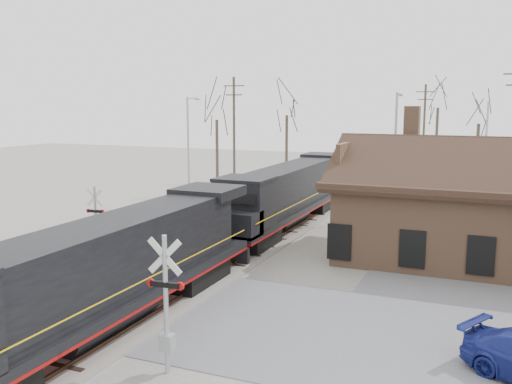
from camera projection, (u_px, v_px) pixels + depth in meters
ground at (156, 304)px, 23.11m from camera, size 140.00×140.00×0.00m
road at (156, 304)px, 23.11m from camera, size 60.00×9.00×0.03m
track_main at (284, 228)px, 36.75m from camera, size 3.40×90.00×0.24m
track_siding at (221, 222)px, 38.48m from camera, size 3.40×90.00×0.24m
depot at (484, 215)px, 29.04m from camera, size 15.20×9.31×7.90m
locomotive_lead at (92, 279)px, 19.27m from camera, size 2.80×18.79×4.17m
locomotive_trailing at (285, 195)px, 36.61m from camera, size 2.80×18.79×3.94m
crossbuck_near at (166, 310)px, 16.97m from camera, size 1.22×0.32×4.28m
crossbuck_far at (96, 223)px, 30.02m from camera, size 1.07×0.28×3.76m
streetlight_a at (189, 144)px, 45.47m from camera, size 0.25×2.04×8.52m
streetlight_b at (395, 149)px, 39.31m from camera, size 0.25×2.04×8.78m
streetlight_c at (486, 143)px, 49.13m from camera, size 0.25×2.04×8.14m
utility_pole_a at (234, 132)px, 51.38m from camera, size 2.00×0.24×10.34m
utility_pole_b at (424, 129)px, 61.11m from camera, size 2.00×0.24×9.99m
tree_a at (217, 109)px, 57.60m from camera, size 4.23×4.23×10.36m
tree_b at (287, 104)px, 59.01m from camera, size 4.51×4.51×11.05m
tree_c at (438, 97)px, 65.47m from camera, size 4.98×4.98×12.20m
tree_d at (479, 114)px, 56.12m from camera, size 4.00×4.00×9.80m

